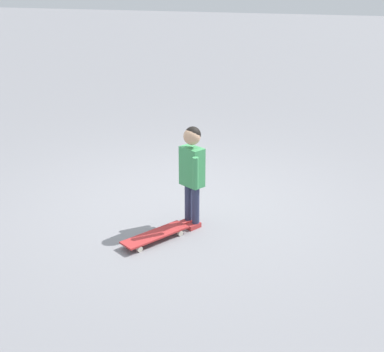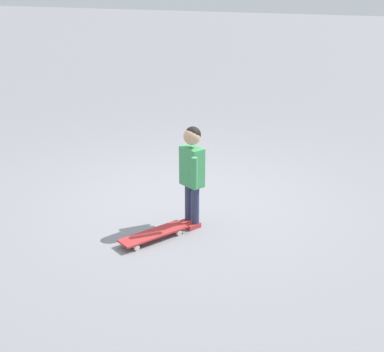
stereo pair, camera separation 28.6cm
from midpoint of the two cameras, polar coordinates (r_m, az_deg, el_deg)
The scene contains 3 objects.
ground_plane at distance 6.28m, azimuth 0.60°, elevation -2.74°, with size 50.00×50.00×0.00m, color gray.
child_person at distance 5.48m, azimuth 1.48°, elevation 1.02°, with size 0.28×0.36×1.06m.
skateboard at distance 5.44m, azimuth -2.46°, elevation -6.05°, with size 0.55×0.70×0.07m.
Camera 2 is at (1.88, -5.43, 2.55)m, focal length 51.65 mm.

